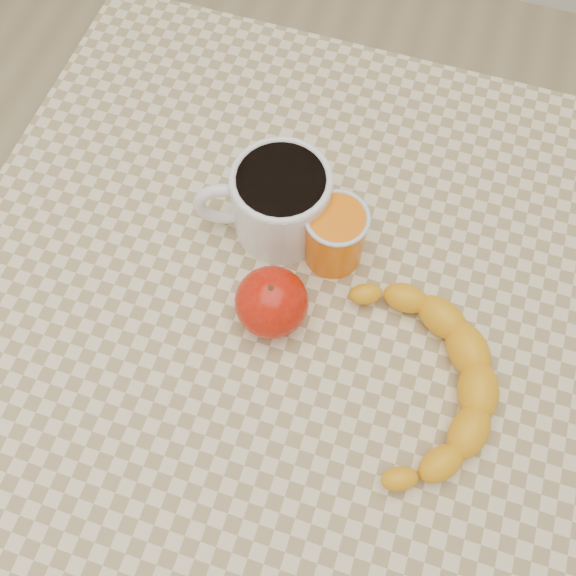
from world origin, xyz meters
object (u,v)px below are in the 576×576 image
(coffee_mug, at_px, (278,200))
(orange_juice_glass, at_px, (335,235))
(table, at_px, (288,323))
(apple, at_px, (272,302))
(banana, at_px, (422,381))

(coffee_mug, bearing_deg, orange_juice_glass, -15.00)
(table, height_order, apple, apple)
(table, height_order, coffee_mug, coffee_mug)
(coffee_mug, height_order, banana, coffee_mug)
(orange_juice_glass, relative_size, banana, 0.27)
(apple, relative_size, banana, 0.30)
(orange_juice_glass, distance_m, banana, 0.19)
(table, bearing_deg, banana, -19.71)
(apple, bearing_deg, orange_juice_glass, 66.30)
(banana, bearing_deg, coffee_mug, 130.03)
(banana, bearing_deg, orange_juice_glass, 121.78)
(table, distance_m, apple, 0.13)
(coffee_mug, bearing_deg, banana, -35.47)
(coffee_mug, relative_size, orange_juice_glass, 2.03)
(table, bearing_deg, coffee_mug, 114.48)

